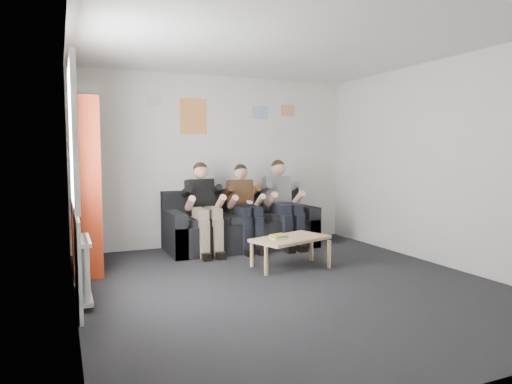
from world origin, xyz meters
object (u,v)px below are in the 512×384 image
bookshelf (86,186)px  coffee_table (290,241)px  person_middle (245,207)px  person_right (283,204)px  sofa (240,227)px  person_left (204,208)px

bookshelf → coffee_table: size_ratio=2.16×
coffee_table → person_middle: person_middle is taller
coffee_table → person_middle: (-0.14, 1.22, 0.31)m
bookshelf → person_right: bookshelf is taller
sofa → person_left: 0.76m
bookshelf → person_left: bearing=12.6°
bookshelf → coffee_table: bearing=-19.1°
coffee_table → person_left: bearing=122.7°
person_left → person_right: (1.29, -0.00, 0.01)m
person_left → person_middle: bearing=-6.4°
person_right → coffee_table: bearing=-102.6°
person_right → person_middle: bearing=-170.3°
coffee_table → person_middle: bearing=96.5°
person_left → person_middle: (0.64, 0.00, -0.01)m
bookshelf → person_right: 2.97m
sofa → bookshelf: size_ratio=1.08×
person_middle → coffee_table: bearing=-76.6°
sofa → person_left: (-0.64, -0.21, 0.35)m
sofa → person_middle: size_ratio=1.76×
coffee_table → person_left: person_left is taller
sofa → person_right: 0.77m
coffee_table → person_right: 1.36m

